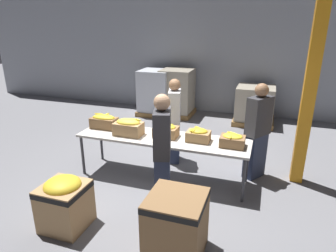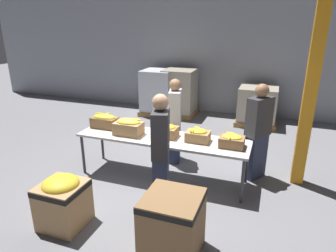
{
  "view_description": "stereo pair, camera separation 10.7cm",
  "coord_description": "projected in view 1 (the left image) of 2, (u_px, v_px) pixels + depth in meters",
  "views": [
    {
      "loc": [
        1.61,
        -4.47,
        2.65
      ],
      "look_at": [
        0.01,
        0.25,
        0.89
      ],
      "focal_mm": 32.0,
      "sensor_mm": 36.0,
      "label": 1
    },
    {
      "loc": [
        1.71,
        -4.43,
        2.65
      ],
      "look_at": [
        0.01,
        0.25,
        0.89
      ],
      "focal_mm": 32.0,
      "sensor_mm": 36.0,
      "label": 2
    }
  ],
  "objects": [
    {
      "name": "pallet_stack_1",
      "position": [
        177.0,
        93.0,
        8.7
      ],
      "size": [
        0.95,
        0.95,
        1.35
      ],
      "color": "olive",
      "rests_on": "ground_plane"
    },
    {
      "name": "ground_plane",
      "position": [
        163.0,
        177.0,
        5.36
      ],
      "size": [
        30.0,
        30.0,
        0.0
      ],
      "primitive_type": "plane",
      "color": "slate"
    },
    {
      "name": "pallet_stack_2",
      "position": [
        156.0,
        93.0,
        8.8
      ],
      "size": [
        0.97,
        0.97,
        1.31
      ],
      "color": "olive",
      "rests_on": "ground_plane"
    },
    {
      "name": "volunteer_1",
      "position": [
        162.0,
        153.0,
        4.31
      ],
      "size": [
        0.35,
        0.51,
        1.72
      ],
      "rotation": [
        0.0,
        0.0,
        1.86
      ],
      "color": "#2D3856",
      "rests_on": "ground_plane"
    },
    {
      "name": "banana_box_0",
      "position": [
        104.0,
        121.0,
        5.5
      ],
      "size": [
        0.48,
        0.3,
        0.27
      ],
      "color": "olive",
      "rests_on": "sorting_table"
    },
    {
      "name": "banana_box_2",
      "position": [
        166.0,
        130.0,
        5.09
      ],
      "size": [
        0.4,
        0.33,
        0.23
      ],
      "color": "olive",
      "rests_on": "sorting_table"
    },
    {
      "name": "donation_bin_0",
      "position": [
        65.0,
        201.0,
        3.97
      ],
      "size": [
        0.57,
        0.57,
        0.73
      ],
      "color": "tan",
      "rests_on": "ground_plane"
    },
    {
      "name": "wall_back",
      "position": [
        214.0,
        45.0,
        8.61
      ],
      "size": [
        16.0,
        0.08,
        4.0
      ],
      "color": "#9399A3",
      "rests_on": "ground_plane"
    },
    {
      "name": "banana_box_1",
      "position": [
        128.0,
        127.0,
        5.16
      ],
      "size": [
        0.48,
        0.3,
        0.3
      ],
      "color": "tan",
      "rests_on": "sorting_table"
    },
    {
      "name": "donation_bin_1",
      "position": [
        176.0,
        223.0,
        3.49
      ],
      "size": [
        0.66,
        0.66,
        0.77
      ],
      "color": "olive",
      "rests_on": "ground_plane"
    },
    {
      "name": "sorting_table",
      "position": [
        163.0,
        140.0,
        5.12
      ],
      "size": [
        2.95,
        0.76,
        0.77
      ],
      "color": "beige",
      "rests_on": "ground_plane"
    },
    {
      "name": "pallet_stack_0",
      "position": [
        255.0,
        105.0,
        8.06
      ],
      "size": [
        1.06,
        1.06,
        1.01
      ],
      "color": "olive",
      "rests_on": "ground_plane"
    },
    {
      "name": "banana_box_3",
      "position": [
        198.0,
        135.0,
        4.91
      ],
      "size": [
        0.38,
        0.28,
        0.23
      ],
      "color": "#A37A4C",
      "rests_on": "sorting_table"
    },
    {
      "name": "volunteer_2",
      "position": [
        257.0,
        132.0,
        5.13
      ],
      "size": [
        0.44,
        0.5,
        1.69
      ],
      "rotation": [
        0.0,
        0.0,
        -2.16
      ],
      "color": "#2D3856",
      "rests_on": "ground_plane"
    },
    {
      "name": "volunteer_0",
      "position": [
        174.0,
        122.0,
        5.75
      ],
      "size": [
        0.32,
        0.48,
        1.64
      ],
      "rotation": [
        0.0,
        0.0,
        -1.31
      ],
      "color": "#2D3856",
      "rests_on": "ground_plane"
    },
    {
      "name": "support_pillar",
      "position": [
        314.0,
        65.0,
        4.61
      ],
      "size": [
        0.2,
        0.2,
        4.0
      ],
      "color": "orange",
      "rests_on": "ground_plane"
    },
    {
      "name": "banana_box_4",
      "position": [
        232.0,
        140.0,
        4.71
      ],
      "size": [
        0.38,
        0.32,
        0.23
      ],
      "color": "olive",
      "rests_on": "sorting_table"
    }
  ]
}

